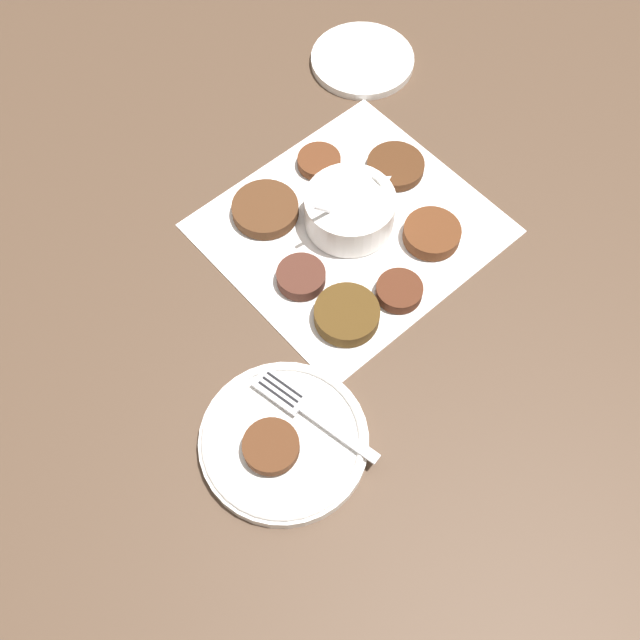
{
  "coord_description": "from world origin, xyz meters",
  "views": [
    {
      "loc": [
        -0.34,
        -0.42,
        0.78
      ],
      "look_at": [
        -0.09,
        -0.1,
        0.02
      ],
      "focal_mm": 42.0,
      "sensor_mm": 36.0,
      "label": 1
    }
  ],
  "objects_px": {
    "fork": "(303,407)",
    "extra_saucer": "(362,60)",
    "fritter_on_plate": "(271,446)",
    "sauce_bowl": "(350,210)",
    "serving_plate": "(284,441)"
  },
  "relations": [
    {
      "from": "fritter_on_plate",
      "to": "extra_saucer",
      "type": "height_order",
      "value": "fritter_on_plate"
    },
    {
      "from": "fork",
      "to": "fritter_on_plate",
      "type": "bearing_deg",
      "value": -163.12
    },
    {
      "from": "sauce_bowl",
      "to": "fritter_on_plate",
      "type": "relative_size",
      "value": 2.06
    },
    {
      "from": "serving_plate",
      "to": "fritter_on_plate",
      "type": "bearing_deg",
      "value": -172.08
    },
    {
      "from": "sauce_bowl",
      "to": "extra_saucer",
      "type": "distance_m",
      "value": 0.29
    },
    {
      "from": "serving_plate",
      "to": "extra_saucer",
      "type": "relative_size",
      "value": 1.22
    },
    {
      "from": "fork",
      "to": "extra_saucer",
      "type": "xyz_separation_m",
      "value": [
        0.4,
        0.38,
        -0.02
      ]
    },
    {
      "from": "fork",
      "to": "extra_saucer",
      "type": "height_order",
      "value": "fork"
    },
    {
      "from": "extra_saucer",
      "to": "serving_plate",
      "type": "bearing_deg",
      "value": -137.43
    },
    {
      "from": "serving_plate",
      "to": "fork",
      "type": "height_order",
      "value": "fork"
    },
    {
      "from": "serving_plate",
      "to": "fork",
      "type": "relative_size",
      "value": 1.14
    },
    {
      "from": "sauce_bowl",
      "to": "fork",
      "type": "relative_size",
      "value": 0.77
    },
    {
      "from": "sauce_bowl",
      "to": "fork",
      "type": "bearing_deg",
      "value": -139.58
    },
    {
      "from": "extra_saucer",
      "to": "fritter_on_plate",
      "type": "bearing_deg",
      "value": -138.39
    },
    {
      "from": "fritter_on_plate",
      "to": "fork",
      "type": "distance_m",
      "value": 0.06
    }
  ]
}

